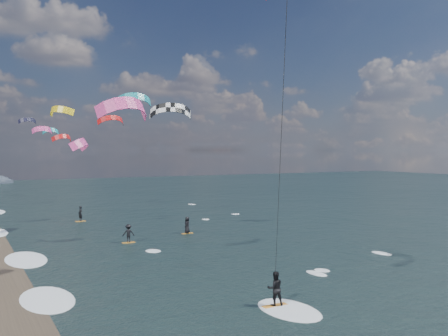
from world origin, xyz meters
name	(u,v)px	position (x,y,z in m)	size (l,w,h in m)	color
wet_sand_strip	(21,336)	(-12.00, 10.00, 0.00)	(3.00, 240.00, 0.00)	#382D23
kitesurfer_near_b	(287,85)	(-2.44, 3.91, 10.67)	(6.99, 9.32, 16.08)	orange
far_kitesurfers	(135,226)	(0.46, 32.76, 0.83)	(8.38, 15.89, 1.74)	orange
bg_kite_field	(81,119)	(0.18, 53.98, 12.07)	(15.03, 79.33, 6.63)	gray
shoreline_surf	(35,302)	(-10.80, 14.75, 0.00)	(2.40, 79.40, 0.11)	white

